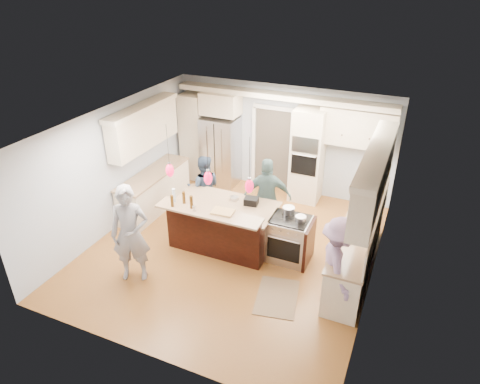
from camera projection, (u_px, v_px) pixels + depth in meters
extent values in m
plane|color=#A76F2D|center=(233.00, 248.00, 8.84)|extent=(6.00, 6.00, 0.00)
cube|color=#B2BCC6|center=(283.00, 139.00, 10.62)|extent=(5.50, 0.04, 2.70)
cube|color=#B2BCC6|center=(141.00, 286.00, 5.77)|extent=(5.50, 0.04, 2.70)
cube|color=#B2BCC6|center=(116.00, 167.00, 9.17)|extent=(0.04, 6.00, 2.70)
cube|color=#B2BCC6|center=(380.00, 221.00, 7.23)|extent=(0.04, 6.00, 2.70)
cube|color=white|center=(232.00, 123.00, 7.56)|extent=(5.50, 6.00, 0.04)
cube|color=#B7B7BC|center=(221.00, 151.00, 11.09)|extent=(0.90, 0.70, 1.80)
cube|color=beige|center=(308.00, 156.00, 10.19)|extent=(0.72, 0.64, 2.30)
cube|color=black|center=(305.00, 145.00, 9.74)|extent=(0.60, 0.02, 0.35)
cube|color=black|center=(304.00, 165.00, 9.97)|extent=(0.60, 0.02, 0.50)
cylinder|color=#B7B7BC|center=(304.00, 156.00, 9.83)|extent=(0.55, 0.02, 0.02)
cube|color=beige|center=(194.00, 137.00, 11.31)|extent=(0.60, 0.58, 2.30)
cube|color=beige|center=(221.00, 104.00, 10.55)|extent=(0.95, 0.58, 0.55)
cube|color=beige|center=(358.00, 128.00, 9.56)|extent=(1.70, 0.35, 0.85)
cube|color=beige|center=(282.00, 96.00, 9.93)|extent=(5.30, 0.38, 0.12)
cube|color=#4C443A|center=(273.00, 149.00, 10.85)|extent=(0.90, 0.06, 2.10)
cube|color=white|center=(274.00, 108.00, 10.31)|extent=(1.04, 0.06, 0.10)
cube|color=beige|center=(356.00, 251.00, 8.02)|extent=(0.60, 3.00, 0.88)
cube|color=tan|center=(359.00, 230.00, 7.81)|extent=(0.64, 3.05, 0.04)
cube|color=beige|center=(375.00, 178.00, 7.26)|extent=(0.35, 3.00, 0.85)
cube|color=beige|center=(378.00, 152.00, 7.03)|extent=(0.37, 3.10, 0.10)
cube|color=beige|center=(155.00, 191.00, 10.12)|extent=(0.60, 2.20, 0.88)
cube|color=tan|center=(153.00, 174.00, 9.91)|extent=(0.64, 2.25, 0.04)
cube|color=beige|center=(144.00, 129.00, 9.44)|extent=(0.35, 2.20, 0.85)
cube|color=beige|center=(142.00, 108.00, 9.21)|extent=(0.37, 2.30, 0.10)
cube|color=black|center=(225.00, 224.00, 8.84)|extent=(2.00, 1.00, 0.88)
cube|color=tan|center=(225.00, 205.00, 8.62)|extent=(2.10, 1.10, 0.04)
cube|color=black|center=(213.00, 234.00, 8.34)|extent=(2.00, 0.12, 1.08)
cube|color=tan|center=(208.00, 213.00, 7.96)|extent=(2.10, 0.42, 0.04)
cube|color=black|center=(251.00, 201.00, 8.57)|extent=(0.30, 0.25, 0.15)
cube|color=#B7B7BC|center=(289.00, 239.00, 8.35)|extent=(0.76, 0.66, 0.90)
cube|color=black|center=(283.00, 250.00, 8.10)|extent=(0.65, 0.01, 0.45)
cube|color=black|center=(290.00, 219.00, 8.13)|extent=(0.72, 0.59, 0.02)
cube|color=black|center=(309.00, 244.00, 8.21)|extent=(0.06, 0.71, 0.88)
cylinder|color=black|center=(168.00, 144.00, 7.70)|extent=(0.01, 0.01, 0.75)
ellipsoid|color=#EE0E3E|center=(170.00, 171.00, 7.95)|extent=(0.15, 0.15, 0.26)
cylinder|color=black|center=(207.00, 151.00, 7.42)|extent=(0.01, 0.01, 0.75)
ellipsoid|color=#EE0E3E|center=(208.00, 178.00, 7.66)|extent=(0.15, 0.15, 0.26)
cylinder|color=black|center=(250.00, 158.00, 7.13)|extent=(0.01, 0.01, 0.75)
ellipsoid|color=#EE0E3E|center=(249.00, 186.00, 7.38)|extent=(0.15, 0.15, 0.26)
imported|color=gray|center=(130.00, 234.00, 7.61)|extent=(0.82, 0.70, 1.89)
imported|color=#2A3B52|center=(204.00, 188.00, 9.55)|extent=(0.93, 0.86, 1.54)
imported|color=#496664|center=(267.00, 197.00, 8.97)|extent=(1.10, 0.73, 1.73)
imported|color=#997AA4|center=(338.00, 264.00, 7.01)|extent=(1.04, 1.26, 1.69)
cube|color=olive|center=(277.00, 297.00, 7.54)|extent=(0.88, 1.14, 0.01)
cylinder|color=silver|center=(174.00, 195.00, 8.22)|extent=(0.08, 0.08, 0.28)
cylinder|color=#472B0C|center=(184.00, 198.00, 8.18)|extent=(0.07, 0.07, 0.25)
cylinder|color=#472B0C|center=(172.00, 201.00, 8.07)|extent=(0.07, 0.07, 0.24)
cylinder|color=#472B0C|center=(191.00, 202.00, 8.01)|extent=(0.07, 0.07, 0.26)
cylinder|color=#B7B7BC|center=(194.00, 208.00, 7.96)|extent=(0.07, 0.07, 0.10)
cube|color=tan|center=(223.00, 212.00, 7.92)|extent=(0.43, 0.32, 0.03)
cylinder|color=#B7B7BC|center=(289.00, 210.00, 8.26)|extent=(0.23, 0.23, 0.14)
cylinder|color=#B7B7BC|center=(301.00, 219.00, 8.02)|extent=(0.21, 0.21, 0.10)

